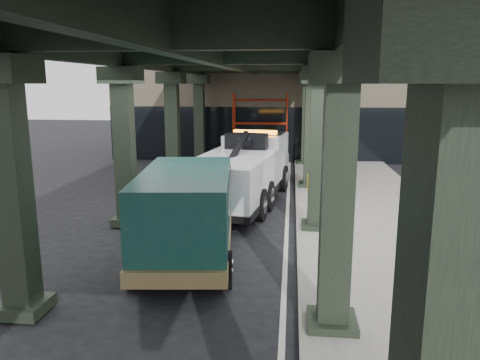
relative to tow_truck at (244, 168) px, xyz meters
The scene contains 8 objects.
ground 5.58m from the tow_truck, 90.24° to the right, with size 90.00×90.00×0.00m, color black.
sidewalk 5.78m from the tow_truck, 37.37° to the right, with size 5.00×40.00×0.15m, color gray.
lane_stripe 4.04m from the tow_truck, 63.87° to the right, with size 0.12×38.00×0.01m, color silver.
viaduct 5.37m from the tow_truck, 97.04° to the right, with size 7.40×32.00×6.40m.
building 14.95m from the tow_truck, 82.28° to the left, with size 22.00×10.00×8.00m, color #C6B793.
scaffolding 9.26m from the tow_truck, 90.14° to the left, with size 3.08×0.88×4.00m.
tow_truck is the anchor object (origin of this frame).
towed_van 6.06m from the tow_truck, 98.18° to the right, with size 2.91×6.08×2.38m.
Camera 1 is at (1.79, -12.03, 4.50)m, focal length 35.00 mm.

